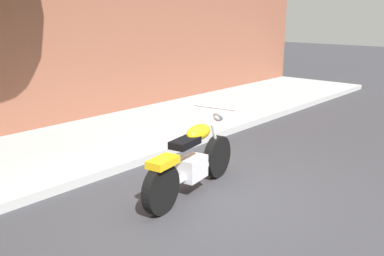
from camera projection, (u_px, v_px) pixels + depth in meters
name	position (u px, v px, depth m)	size (l,w,h in m)	color
ground_plane	(208.00, 195.00, 6.05)	(60.00, 60.00, 0.00)	#38383D
sidewalk	(81.00, 146.00, 8.02)	(20.36, 3.03, 0.14)	#B2B2B2
motorcycle	(192.00, 162.00, 5.99)	(2.15, 0.73, 1.16)	black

